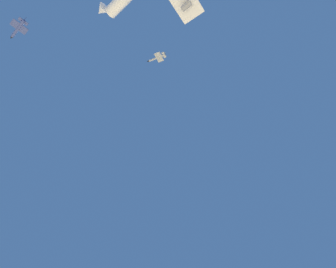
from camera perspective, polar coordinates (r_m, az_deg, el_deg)
The scene contains 2 objects.
chase_jet_lead at distance 203.89m, azimuth -2.35°, elevation 15.92°, with size 15.26×8.45×4.00m.
chase_jet_left_wing at distance 166.49m, azimuth -29.34°, elevation 18.98°, with size 14.98×9.31×4.00m.
Camera 1 is at (-18.50, 81.16, 4.13)m, focal length 28.61 mm.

